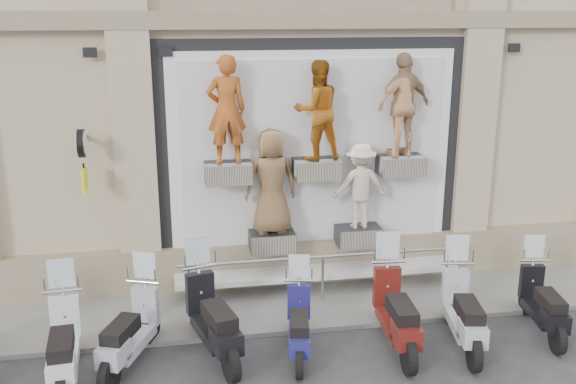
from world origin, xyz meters
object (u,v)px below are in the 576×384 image
object	(u,v)px
scooter_d	(212,304)
scooter_f	(397,298)
scooter_b	(62,331)
scooter_e	(299,313)
clock_sign_bracket	(82,152)
scooter_g	(465,298)
scooter_h	(544,291)
guard_rail	(323,280)
scooter_c	(129,318)

from	to	relation	value
scooter_d	scooter_f	world-z (taller)	scooter_d
scooter_b	scooter_f	bearing A→B (deg)	-3.45
scooter_e	clock_sign_bracket	bearing A→B (deg)	157.42
scooter_d	scooter_g	size ratio (longest dim) A/B	1.07
scooter_f	scooter_e	bearing A→B (deg)	-177.17
clock_sign_bracket	scooter_h	distance (m)	7.71
clock_sign_bracket	scooter_e	bearing A→B (deg)	-33.30
scooter_f	scooter_b	bearing A→B (deg)	-173.90
guard_rail	scooter_e	xyz separation A→B (m)	(-0.74, -1.61, 0.23)
scooter_b	scooter_g	distance (m)	5.86
scooter_b	scooter_f	size ratio (longest dim) A/B	0.97
clock_sign_bracket	scooter_f	bearing A→B (deg)	-24.53
scooter_e	scooter_g	world-z (taller)	scooter_g
guard_rail	scooter_b	distance (m)	4.45
scooter_f	scooter_h	xyz separation A→B (m)	(2.47, 0.04, -0.10)
scooter_b	clock_sign_bracket	bearing A→B (deg)	80.88
clock_sign_bracket	scooter_h	bearing A→B (deg)	-16.28
scooter_g	scooter_h	xyz separation A→B (m)	(1.44, 0.17, -0.07)
guard_rail	scooter_b	bearing A→B (deg)	-156.36
guard_rail	clock_sign_bracket	distance (m)	4.57
scooter_b	scooter_c	bearing A→B (deg)	14.35
scooter_d	scooter_b	bearing A→B (deg)	176.19
guard_rail	scooter_d	xyz separation A→B (m)	(-2.00, -1.40, 0.38)
scooter_b	scooter_h	distance (m)	7.29
scooter_g	scooter_c	bearing A→B (deg)	-172.55
scooter_b	scooter_e	bearing A→B (deg)	-1.98
clock_sign_bracket	scooter_g	size ratio (longest dim) A/B	0.52
scooter_b	scooter_h	size ratio (longest dim) A/B	1.10
guard_rail	scooter_g	distance (m)	2.55
scooter_b	scooter_g	xyz separation A→B (m)	(5.86, -0.00, -0.01)
clock_sign_bracket	scooter_h	xyz separation A→B (m)	(7.13, -2.08, -2.08)
scooter_e	scooter_b	bearing A→B (deg)	-166.36
scooter_d	scooter_g	distance (m)	3.81
scooter_c	scooter_h	distance (m)	6.42
scooter_b	scooter_d	size ratio (longest dim) A/B	0.95
guard_rail	clock_sign_bracket	bearing A→B (deg)	173.16
scooter_d	scooter_e	xyz separation A→B (m)	(1.26, -0.21, -0.15)
clock_sign_bracket	scooter_d	xyz separation A→B (m)	(1.90, -1.87, -1.96)
scooter_b	scooter_f	xyz separation A→B (m)	(4.82, 0.12, 0.02)
clock_sign_bracket	guard_rail	bearing A→B (deg)	-6.84
scooter_g	clock_sign_bracket	bearing A→B (deg)	169.40
scooter_c	scooter_h	size ratio (longest dim) A/B	1.06
scooter_b	scooter_h	world-z (taller)	scooter_b
scooter_d	guard_rail	bearing A→B (deg)	20.78
scooter_d	clock_sign_bracket	bearing A→B (deg)	121.30
clock_sign_bracket	scooter_c	distance (m)	2.90
scooter_e	scooter_f	bearing A→B (deg)	8.91
clock_sign_bracket	scooter_d	world-z (taller)	clock_sign_bracket
scooter_c	scooter_f	xyz separation A→B (m)	(3.95, -0.18, 0.06)
clock_sign_bracket	scooter_c	bearing A→B (deg)	-70.08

